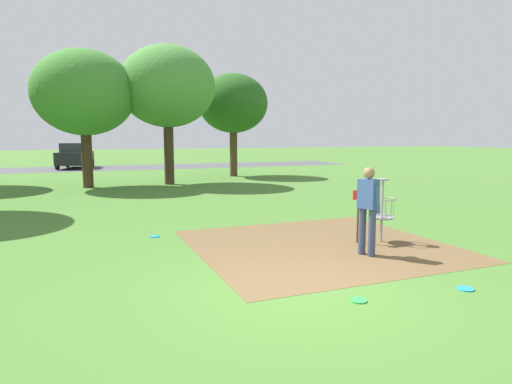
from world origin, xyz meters
name	(u,v)px	position (x,y,z in m)	size (l,w,h in m)	color
ground_plane	(298,289)	(0.00, 0.00, 0.00)	(160.00, 160.00, 0.00)	#47752D
dirt_tee_pad	(319,245)	(1.66, 2.26, 0.00)	(5.16, 4.99, 0.01)	brown
disc_golf_basket	(379,208)	(3.02, 2.03, 0.75)	(0.98, 0.58, 1.39)	#9E9EA3
player_foreground_watching	(368,206)	(2.11, 1.21, 0.97)	(0.44, 0.50, 1.71)	#384260
frisbee_by_tee	(155,237)	(-1.44, 4.34, 0.01)	(0.22, 0.22, 0.02)	#1E93DB
frisbee_mid_grass	(465,289)	(2.33, -0.95, 0.01)	(0.25, 0.25, 0.02)	#1E93DB
frisbee_far_left	(358,300)	(0.55, -0.75, 0.01)	(0.23, 0.23, 0.02)	green
tree_near_right	(84,93)	(-2.62, 15.50, 4.20)	(4.43, 4.43, 6.11)	#422D1E
tree_mid_left	(233,104)	(5.40, 18.59, 4.16)	(3.96, 3.96, 5.88)	#4C3823
tree_mid_right	(167,87)	(1.06, 15.53, 4.62)	(4.51, 4.51, 6.56)	#422D1E
parking_lot_strip	(122,168)	(0.00, 28.43, 0.00)	(36.00, 6.00, 0.01)	#4C4C51
parked_car_leftmost	(75,156)	(-3.21, 29.03, 0.92)	(2.73, 4.50, 1.84)	black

